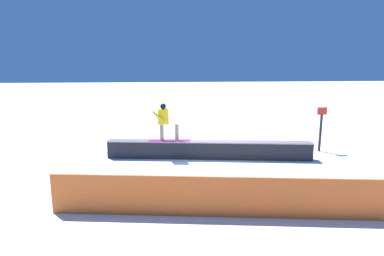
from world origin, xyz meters
The scene contains 5 objects.
ground_plane centered at (0.00, 0.00, 0.00)m, with size 120.00×120.00×0.00m, color white.
grind_box centered at (0.00, 0.00, 0.31)m, with size 7.61×1.68×0.68m.
snowboarder centered at (1.62, -0.25, 1.44)m, with size 1.58×0.42×1.41m.
safety_fence centered at (0.00, 4.74, 0.48)m, with size 8.91×0.06×0.97m, color orange.
trail_marker centered at (-4.68, -0.52, 0.98)m, with size 0.40×0.10×1.82m.
Camera 1 is at (1.89, 11.27, 3.41)m, focal length 29.30 mm.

